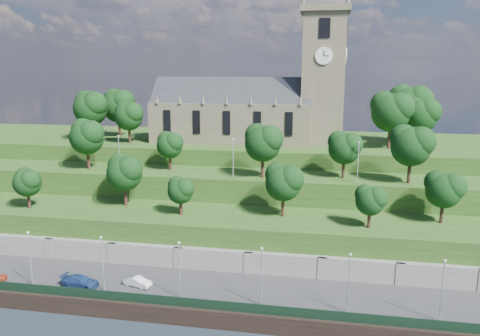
# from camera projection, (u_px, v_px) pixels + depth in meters

# --- Properties ---
(ground) EXTENTS (320.00, 320.00, 0.00)m
(ground) POSITION_uv_depth(u_px,v_px,m) (191.00, 326.00, 54.98)
(ground) COLOR #1C252C
(ground) RESTS_ON ground
(promenade) EXTENTS (160.00, 12.00, 2.00)m
(promenade) POSITION_uv_depth(u_px,v_px,m) (204.00, 294.00, 60.54)
(promenade) COLOR #2D2D30
(promenade) RESTS_ON ground
(quay_wall) EXTENTS (160.00, 0.50, 2.20)m
(quay_wall) POSITION_uv_depth(u_px,v_px,m) (190.00, 317.00, 54.70)
(quay_wall) COLOR black
(quay_wall) RESTS_ON ground
(fence) EXTENTS (160.00, 0.10, 1.20)m
(fence) POSITION_uv_depth(u_px,v_px,m) (192.00, 303.00, 55.02)
(fence) COLOR black
(fence) RESTS_ON promenade
(retaining_wall) EXTENTS (160.00, 2.10, 5.00)m
(retaining_wall) POSITION_uv_depth(u_px,v_px,m) (214.00, 265.00, 65.98)
(retaining_wall) COLOR slate
(retaining_wall) RESTS_ON ground
(embankment_lower) EXTENTS (160.00, 12.00, 8.00)m
(embankment_lower) POSITION_uv_depth(u_px,v_px,m) (223.00, 240.00, 71.48)
(embankment_lower) COLOR #254517
(embankment_lower) RESTS_ON ground
(embankment_upper) EXTENTS (160.00, 10.00, 12.00)m
(embankment_upper) POSITION_uv_depth(u_px,v_px,m) (237.00, 207.00, 81.65)
(embankment_upper) COLOR #254517
(embankment_upper) RESTS_ON ground
(hilltop) EXTENTS (160.00, 32.00, 15.00)m
(hilltop) POSITION_uv_depth(u_px,v_px,m) (255.00, 173.00, 101.56)
(hilltop) COLOR #254517
(hilltop) RESTS_ON ground
(church) EXTENTS (38.60, 12.35, 27.60)m
(church) POSITION_uv_depth(u_px,v_px,m) (256.00, 105.00, 94.46)
(church) COLOR brown
(church) RESTS_ON hilltop
(trees_lower) EXTENTS (67.75, 8.97, 8.40)m
(trees_lower) POSITION_uv_depth(u_px,v_px,m) (234.00, 182.00, 69.93)
(trees_lower) COLOR black
(trees_lower) RESTS_ON embankment_lower
(trees_upper) EXTENTS (61.57, 8.39, 9.22)m
(trees_upper) POSITION_uv_depth(u_px,v_px,m) (255.00, 141.00, 77.54)
(trees_upper) COLOR black
(trees_upper) RESTS_ON embankment_upper
(trees_hilltop) EXTENTS (72.79, 16.71, 11.66)m
(trees_hilltop) POSITION_uv_depth(u_px,v_px,m) (270.00, 107.00, 93.18)
(trees_hilltop) COLOR black
(trees_hilltop) RESTS_ON hilltop
(lamp_posts_promenade) EXTENTS (60.36, 0.36, 7.41)m
(lamp_posts_promenade) POSITION_uv_depth(u_px,v_px,m) (180.00, 266.00, 56.43)
(lamp_posts_promenade) COLOR #B2B2B7
(lamp_posts_promenade) RESTS_ON promenade
(lamp_posts_upper) EXTENTS (40.36, 0.36, 6.56)m
(lamp_posts_upper) POSITION_uv_depth(u_px,v_px,m) (233.00, 154.00, 76.73)
(lamp_posts_upper) COLOR #B2B2B7
(lamp_posts_upper) RESTS_ON embankment_upper
(car_middle) EXTENTS (3.99, 2.18, 1.25)m
(car_middle) POSITION_uv_depth(u_px,v_px,m) (138.00, 282.00, 60.52)
(car_middle) COLOR silver
(car_middle) RESTS_ON promenade
(car_right) EXTENTS (5.19, 2.57, 1.45)m
(car_right) POSITION_uv_depth(u_px,v_px,m) (80.00, 281.00, 60.38)
(car_right) COLOR navy
(car_right) RESTS_ON promenade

